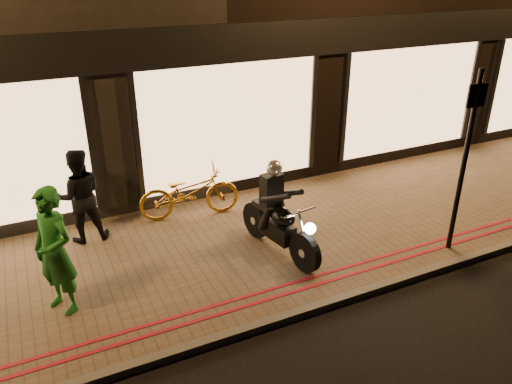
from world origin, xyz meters
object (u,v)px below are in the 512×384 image
Objects in this scene: sign_post at (466,154)px; person_green at (55,252)px; motorcycle at (278,218)px; bicycle_gold at (189,192)px.

sign_post is 1.64× the size of person_green.
motorcycle is at bearing 56.20° from person_green.
person_green reaches higher than motorcycle.
sign_post is 1.61× the size of bicycle_gold.
motorcycle is 1.03× the size of bicycle_gold.
sign_post is at bearing -33.10° from motorcycle.
motorcycle is 0.64× the size of sign_post.
bicycle_gold is (-0.89, 1.83, -0.12)m from motorcycle.
sign_post reaches higher than person_green.
person_green reaches higher than bicycle_gold.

